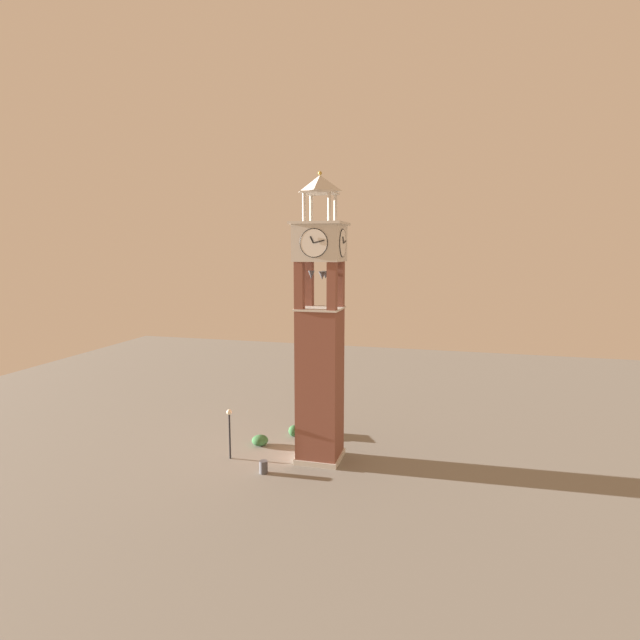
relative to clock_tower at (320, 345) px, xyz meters
The scene contains 7 objects.
ground 7.75m from the clock_tower, 88.64° to the left, with size 80.00×80.00×0.00m, color gray.
clock_tower is the anchor object (origin of this frame).
park_bench 8.68m from the clock_tower, 65.09° to the right, with size 1.18×1.61×0.95m.
lamp_post 8.05m from the clock_tower, 14.15° to the left, with size 0.36×0.36×3.39m.
trash_bin 8.44m from the clock_tower, 46.61° to the left, with size 0.52×0.52×0.80m, color #4C4C51.
shrub_near_entry 8.65m from the clock_tower, 50.05° to the right, with size 0.85×0.85×0.85m, color #336638.
shrub_left_of_tower 8.87m from the clock_tower, 14.22° to the right, with size 1.17×1.17×0.74m, color #336638.
Camera 1 is at (-8.41, 31.31, 13.87)m, focal length 28.63 mm.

